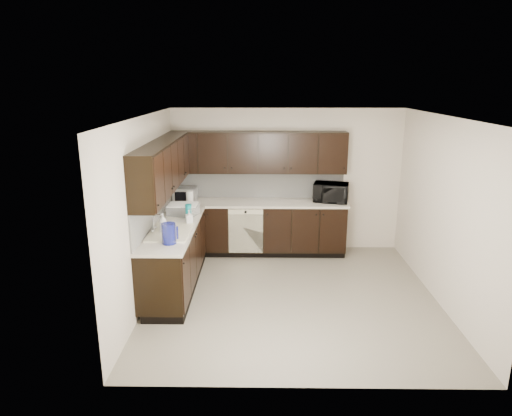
{
  "coord_description": "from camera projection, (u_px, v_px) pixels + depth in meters",
  "views": [
    {
      "loc": [
        -0.42,
        -5.88,
        2.93
      ],
      "look_at": [
        -0.52,
        0.6,
        1.13
      ],
      "focal_mm": 32.0,
      "sensor_mm": 36.0,
      "label": 1
    }
  ],
  "objects": [
    {
      "name": "storage_bin",
      "position": [
        183.0,
        210.0,
        7.03
      ],
      "size": [
        0.5,
        0.43,
        0.16
      ],
      "primitive_type": "cube",
      "rotation": [
        0.0,
        0.0,
        -0.34
      ],
      "color": "silver",
      "rests_on": "countertop"
    },
    {
      "name": "blue_pitcher",
      "position": [
        169.0,
        234.0,
        5.77
      ],
      "size": [
        0.23,
        0.23,
        0.27
      ],
      "primitive_type": "cylinder",
      "rotation": [
        0.0,
        0.0,
        0.39
      ],
      "color": "navy",
      "rests_on": "countertop"
    },
    {
      "name": "soap_bottle_b",
      "position": [
        163.0,
        223.0,
        6.19
      ],
      "size": [
        0.13,
        0.13,
        0.27
      ],
      "primitive_type": "imported",
      "rotation": [
        0.0,
        0.0,
        -0.23
      ],
      "color": "gray",
      "rests_on": "countertop"
    },
    {
      "name": "paper_towel_roll",
      "position": [
        190.0,
        199.0,
        7.48
      ],
      "size": [
        0.14,
        0.14,
        0.26
      ],
      "primitive_type": "cylinder",
      "rotation": [
        0.0,
        0.0,
        0.24
      ],
      "color": "silver",
      "rests_on": "countertop"
    },
    {
      "name": "microwave",
      "position": [
        331.0,
        192.0,
        7.79
      ],
      "size": [
        0.65,
        0.52,
        0.32
      ],
      "primitive_type": "imported",
      "rotation": [
        0.0,
        0.0,
        -0.23
      ],
      "color": "black",
      "rests_on": "countertop"
    },
    {
      "name": "teal_tumbler",
      "position": [
        188.0,
        211.0,
        6.86
      ],
      "size": [
        0.1,
        0.1,
        0.21
      ],
      "primitive_type": "cylinder",
      "rotation": [
        0.0,
        0.0,
        0.07
      ],
      "color": "#0C7F87",
      "rests_on": "countertop"
    },
    {
      "name": "wall_left",
      "position": [
        145.0,
        211.0,
        6.14
      ],
      "size": [
        0.02,
        4.0,
        2.5
      ],
      "primitive_type": "cube",
      "color": "beige",
      "rests_on": "floor"
    },
    {
      "name": "upper_cabinets",
      "position": [
        219.0,
        158.0,
        7.14
      ],
      "size": [
        3.0,
        2.8,
        0.7
      ],
      "color": "black",
      "rests_on": "wall_back"
    },
    {
      "name": "wall_back",
      "position": [
        286.0,
        180.0,
        8.04
      ],
      "size": [
        4.0,
        0.02,
        2.5
      ],
      "primitive_type": "cube",
      "color": "beige",
      "rests_on": "floor"
    },
    {
      "name": "floor",
      "position": [
        292.0,
        296.0,
        6.44
      ],
      "size": [
        4.0,
        4.0,
        0.0
      ],
      "primitive_type": "plane",
      "color": "gray",
      "rests_on": "ground"
    },
    {
      "name": "wall_right",
      "position": [
        444.0,
        212.0,
        6.08
      ],
      "size": [
        0.02,
        4.0,
        2.5
      ],
      "primitive_type": "cube",
      "color": "beige",
      "rests_on": "floor"
    },
    {
      "name": "countertop",
      "position": [
        226.0,
        212.0,
        7.28
      ],
      "size": [
        3.03,
        2.83,
        0.04
      ],
      "color": "#BBB3A3",
      "rests_on": "lower_cabinets"
    },
    {
      "name": "ceiling",
      "position": [
        296.0,
        117.0,
        5.77
      ],
      "size": [
        4.0,
        4.0,
        0.0
      ],
      "primitive_type": "plane",
      "rotation": [
        3.14,
        0.0,
        0.0
      ],
      "color": "white",
      "rests_on": "wall_back"
    },
    {
      "name": "dishwasher",
      "position": [
        246.0,
        228.0,
        7.67
      ],
      "size": [
        0.58,
        0.04,
        0.78
      ],
      "color": "beige",
      "rests_on": "lower_cabinets"
    },
    {
      "name": "soap_bottle_a",
      "position": [
        189.0,
        217.0,
        6.58
      ],
      "size": [
        0.12,
        0.12,
        0.2
      ],
      "primitive_type": "imported",
      "rotation": [
        0.0,
        0.0,
        0.32
      ],
      "color": "gray",
      "rests_on": "countertop"
    },
    {
      "name": "backsplash",
      "position": [
        214.0,
        193.0,
        7.42
      ],
      "size": [
        3.0,
        2.8,
        0.48
      ],
      "color": "#ADADA9",
      "rests_on": "countertop"
    },
    {
      "name": "lower_cabinets",
      "position": [
        226.0,
        242.0,
        7.42
      ],
      "size": [
        3.0,
        2.8,
        0.9
      ],
      "color": "black",
      "rests_on": "floor"
    },
    {
      "name": "toaster_oven",
      "position": [
        185.0,
        194.0,
        7.83
      ],
      "size": [
        0.4,
        0.3,
        0.24
      ],
      "primitive_type": "cube",
      "rotation": [
        0.0,
        0.0,
        -0.06
      ],
      "color": "silver",
      "rests_on": "countertop"
    },
    {
      "name": "sink",
      "position": [
        170.0,
        237.0,
        6.22
      ],
      "size": [
        0.54,
        0.82,
        0.42
      ],
      "color": "beige",
      "rests_on": "countertop"
    },
    {
      "name": "wall_front",
      "position": [
        308.0,
        271.0,
        4.18
      ],
      "size": [
        4.0,
        0.02,
        2.5
      ],
      "primitive_type": "cube",
      "color": "beige",
      "rests_on": "floor"
    }
  ]
}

